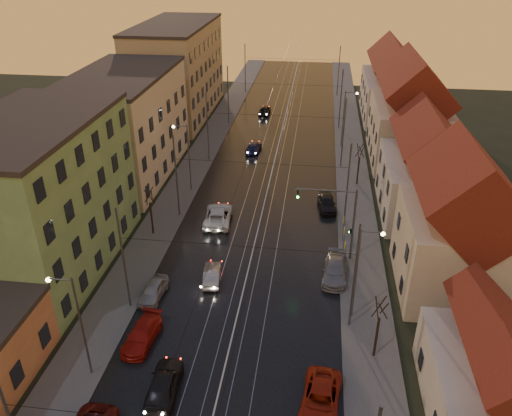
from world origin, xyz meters
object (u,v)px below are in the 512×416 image
at_px(driving_car_1, 212,274).
at_px(parked_left_3, 153,290).
at_px(driving_car_2, 218,215).
at_px(driving_car_4, 265,110).
at_px(parked_right_2, 327,203).
at_px(driving_car_3, 254,147).
at_px(driving_car_0, 164,383).
at_px(parked_left_2, 142,335).
at_px(street_lamp_3, 346,114).
at_px(street_lamp_0, 75,317).
at_px(street_lamp_2, 186,151).
at_px(traffic_light_mast, 343,215).
at_px(street_lamp_1, 361,266).
at_px(parked_right_0, 320,400).
at_px(parked_right_1, 335,270).

distance_m(driving_car_1, parked_left_3, 5.13).
relative_size(driving_car_2, parked_left_3, 1.45).
height_order(driving_car_2, driving_car_4, driving_car_2).
bearing_deg(parked_right_2, driving_car_3, 116.15).
distance_m(driving_car_0, driving_car_2, 22.08).
bearing_deg(parked_left_2, street_lamp_3, 73.73).
bearing_deg(street_lamp_0, parked_left_3, 77.06).
xyz_separation_m(driving_car_4, parked_right_2, (10.35, -31.86, 0.01)).
distance_m(street_lamp_2, driving_car_3, 14.70).
height_order(street_lamp_0, traffic_light_mast, street_lamp_0).
relative_size(street_lamp_2, street_lamp_3, 1.00).
bearing_deg(driving_car_2, street_lamp_1, 130.50).
distance_m(driving_car_0, driving_car_1, 12.15).
bearing_deg(driving_car_2, parked_right_2, -163.73).
relative_size(traffic_light_mast, driving_car_3, 1.66).
relative_size(street_lamp_2, driving_car_3, 1.85).
xyz_separation_m(driving_car_4, parked_left_3, (-3.64, -48.85, -0.06)).
distance_m(street_lamp_0, parked_right_0, 16.19).
xyz_separation_m(street_lamp_2, parked_left_2, (2.72, -24.62, -4.23)).
distance_m(street_lamp_3, parked_left_3, 39.28).
height_order(driving_car_0, parked_right_2, driving_car_0).
distance_m(parked_left_2, parked_right_1, 17.02).
bearing_deg(driving_car_4, driving_car_2, 90.42).
relative_size(driving_car_3, driving_car_4, 1.01).
distance_m(driving_car_2, driving_car_3, 19.58).
xyz_separation_m(street_lamp_0, traffic_light_mast, (17.10, 16.00, -0.29)).
bearing_deg(driving_car_3, parked_right_0, 106.19).
relative_size(street_lamp_3, driving_car_4, 1.86).
bearing_deg(driving_car_4, parked_left_2, 88.55).
bearing_deg(parked_left_2, parked_right_0, -13.40).
bearing_deg(parked_right_2, parked_right_1, -93.56).
height_order(driving_car_1, parked_right_0, parked_right_0).
xyz_separation_m(street_lamp_0, street_lamp_1, (18.21, 8.00, 0.00)).
xyz_separation_m(street_lamp_1, driving_car_2, (-13.36, 13.20, -4.10)).
bearing_deg(street_lamp_3, street_lamp_2, -138.69).
height_order(street_lamp_0, parked_left_3, street_lamp_0).
bearing_deg(driving_car_3, traffic_light_mast, 117.33).
bearing_deg(parked_right_0, street_lamp_2, 124.56).
height_order(street_lamp_3, driving_car_2, street_lamp_3).
bearing_deg(parked_left_3, driving_car_0, -64.15).
relative_size(driving_car_2, parked_right_1, 1.14).
bearing_deg(parked_right_2, parked_left_3, -136.53).
height_order(street_lamp_2, parked_right_0, street_lamp_2).
xyz_separation_m(driving_car_2, parked_left_2, (-2.13, -17.82, -0.13)).
distance_m(driving_car_4, parked_right_2, 33.50).
bearing_deg(parked_left_2, parked_left_3, 103.12).
bearing_deg(driving_car_1, street_lamp_2, -77.29).
bearing_deg(parked_right_2, driving_car_0, -118.43).
relative_size(street_lamp_3, parked_right_2, 1.84).
relative_size(street_lamp_1, driving_car_0, 1.75).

